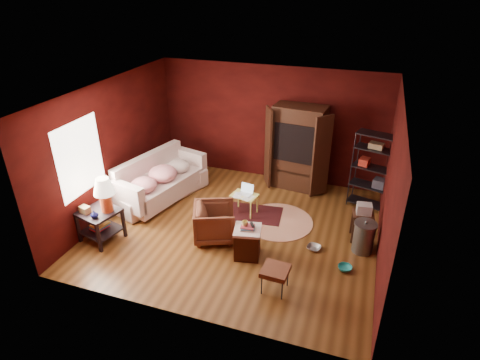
# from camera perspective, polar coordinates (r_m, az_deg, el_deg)

# --- Properties ---
(room) EXTENTS (5.54, 5.04, 2.84)m
(room) POSITION_cam_1_polar(r_m,az_deg,el_deg) (7.58, -0.81, 2.04)
(room) COLOR brown
(room) RESTS_ON ground
(sofa) EXTENTS (1.44, 2.36, 0.89)m
(sofa) POSITION_cam_1_polar(r_m,az_deg,el_deg) (9.28, -11.41, -0.12)
(sofa) COLOR beige
(sofa) RESTS_ON ground
(armchair) EXTENTS (0.95, 0.98, 0.79)m
(armchair) POSITION_cam_1_polar(r_m,az_deg,el_deg) (7.78, -3.63, -5.79)
(armchair) COLOR black
(armchair) RESTS_ON ground
(pet_bowl_steel) EXTENTS (0.26, 0.11, 0.26)m
(pet_bowl_steel) POSITION_cam_1_polar(r_m,az_deg,el_deg) (7.73, 10.52, -8.89)
(pet_bowl_steel) COLOR #A8ABAF
(pet_bowl_steel) RESTS_ON ground
(pet_bowl_turquoise) EXTENTS (0.26, 0.13, 0.25)m
(pet_bowl_turquoise) POSITION_cam_1_polar(r_m,az_deg,el_deg) (7.38, 14.76, -11.50)
(pet_bowl_turquoise) COLOR #24A9AB
(pet_bowl_turquoise) RESTS_ON ground
(vase) EXTENTS (0.15, 0.16, 0.14)m
(vase) POSITION_cam_1_polar(r_m,az_deg,el_deg) (7.85, -20.01, -4.63)
(vase) COLOR #0E1046
(vase) RESTS_ON side_table
(mug) EXTENTS (0.13, 0.11, 0.11)m
(mug) POSITION_cam_1_polar(r_m,az_deg,el_deg) (7.14, 0.68, -6.11)
(mug) COLOR #F0D475
(mug) RESTS_ON hamper
(side_table) EXTENTS (0.81, 0.81, 1.32)m
(side_table) POSITION_cam_1_polar(r_m,az_deg,el_deg) (7.97, -19.04, -3.20)
(side_table) COLOR black
(side_table) RESTS_ON ground
(sofa_cushions) EXTENTS (1.41, 2.40, 0.94)m
(sofa_cushions) POSITION_cam_1_polar(r_m,az_deg,el_deg) (9.25, -11.42, -0.08)
(sofa_cushions) COLOR beige
(sofa_cushions) RESTS_ON sofa
(hamper) EXTENTS (0.56, 0.56, 0.67)m
(hamper) POSITION_cam_1_polar(r_m,az_deg,el_deg) (7.36, 1.07, -8.77)
(hamper) COLOR #3E190E
(hamper) RESTS_ON ground
(footstool) EXTENTS (0.45, 0.45, 0.44)m
(footstool) POSITION_cam_1_polar(r_m,az_deg,el_deg) (6.63, 5.05, -12.84)
(footstool) COLOR black
(footstool) RESTS_ON ground
(rug_round) EXTENTS (1.84, 1.84, 0.01)m
(rug_round) POSITION_cam_1_polar(r_m,az_deg,el_deg) (8.49, 5.41, -5.86)
(rug_round) COLOR #F2E4C9
(rug_round) RESTS_ON ground
(rug_oriental) EXTENTS (1.22, 0.88, 0.01)m
(rug_oriental) POSITION_cam_1_polar(r_m,az_deg,el_deg) (8.70, 2.12, -4.80)
(rug_oriental) COLOR #4F1519
(rug_oriental) RESTS_ON ground
(laptop_desk) EXTENTS (0.60, 0.49, 0.66)m
(laptop_desk) POSITION_cam_1_polar(r_m,az_deg,el_deg) (8.53, 0.67, -2.38)
(laptop_desk) COLOR #FFFB74
(laptop_desk) RESTS_ON ground
(tv_armoire) EXTENTS (1.58, 0.94, 2.01)m
(tv_armoire) POSITION_cam_1_polar(r_m,az_deg,el_deg) (9.46, 8.20, 4.75)
(tv_armoire) COLOR #3C1D11
(tv_armoire) RESTS_ON ground
(wire_shelving) EXTENTS (0.91, 0.57, 1.72)m
(wire_shelving) POSITION_cam_1_polar(r_m,az_deg,el_deg) (8.98, 18.41, 1.57)
(wire_shelving) COLOR #27262E
(wire_shelving) RESTS_ON ground
(small_stand) EXTENTS (0.44, 0.44, 0.78)m
(small_stand) POSITION_cam_1_polar(r_m,az_deg,el_deg) (7.99, 17.15, -4.55)
(small_stand) COLOR #3C1D11
(small_stand) RESTS_ON ground
(trash_can) EXTENTS (0.53, 0.53, 0.66)m
(trash_can) POSITION_cam_1_polar(r_m,az_deg,el_deg) (7.81, 17.19, -7.75)
(trash_can) COLOR slate
(trash_can) RESTS_ON ground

